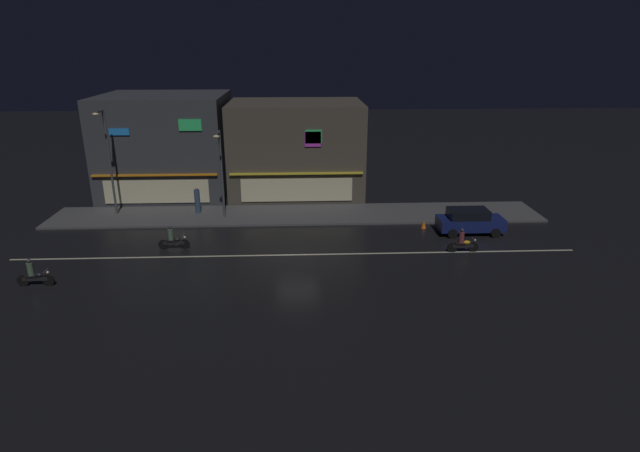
% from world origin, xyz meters
% --- Properties ---
extents(ground_plane, '(140.00, 140.00, 0.00)m').
position_xyz_m(ground_plane, '(0.00, 0.00, 0.00)').
color(ground_plane, black).
extents(lane_divider_stripe, '(33.70, 0.16, 0.01)m').
position_xyz_m(lane_divider_stripe, '(0.00, 0.00, 0.01)').
color(lane_divider_stripe, beige).
rests_on(lane_divider_stripe, ground).
extents(sidewalk_far, '(35.48, 4.62, 0.14)m').
position_xyz_m(sidewalk_far, '(0.00, 7.48, 0.07)').
color(sidewalk_far, '#4C4C4F').
rests_on(sidewalk_far, ground).
extents(storefront_left_block, '(9.85, 9.02, 8.07)m').
position_xyz_m(storefront_left_block, '(-10.64, 14.22, 4.03)').
color(storefront_left_block, '#383A3F').
rests_on(storefront_left_block, ground).
extents(storefront_center_block, '(10.67, 7.75, 7.51)m').
position_xyz_m(storefront_center_block, '(0.00, 13.58, 3.75)').
color(storefront_center_block, '#4C443A').
rests_on(storefront_center_block, ground).
extents(streetlamp_west, '(0.44, 1.64, 7.56)m').
position_xyz_m(streetlamp_west, '(-13.23, 7.90, 4.57)').
color(streetlamp_west, '#47494C').
rests_on(streetlamp_west, sidewalk_far).
extents(streetlamp_mid, '(0.44, 1.64, 6.22)m').
position_xyz_m(streetlamp_mid, '(-5.22, 6.68, 3.87)').
color(streetlamp_mid, '#47494C').
rests_on(streetlamp_mid, sidewalk_far).
extents(pedestrian_on_sidewalk, '(0.40, 0.40, 1.96)m').
position_xyz_m(pedestrian_on_sidewalk, '(-7.30, 8.08, 1.04)').
color(pedestrian_on_sidewalk, '#334766').
rests_on(pedestrian_on_sidewalk, sidewalk_far).
extents(parked_car_near_kerb, '(4.30, 1.98, 1.67)m').
position_xyz_m(parked_car_near_kerb, '(11.43, 3.26, 0.87)').
color(parked_car_near_kerb, navy).
rests_on(parked_car_near_kerb, ground).
extents(motorcycle_lead, '(1.90, 0.60, 1.52)m').
position_xyz_m(motorcycle_lead, '(-13.72, -3.55, 0.63)').
color(motorcycle_lead, black).
rests_on(motorcycle_lead, ground).
extents(motorcycle_following, '(1.90, 0.60, 1.52)m').
position_xyz_m(motorcycle_following, '(-7.63, 1.30, 0.63)').
color(motorcycle_following, black).
rests_on(motorcycle_following, ground).
extents(motorcycle_opposite_lane, '(1.90, 0.60, 1.52)m').
position_xyz_m(motorcycle_opposite_lane, '(9.98, 0.02, 0.63)').
color(motorcycle_opposite_lane, black).
rests_on(motorcycle_opposite_lane, ground).
extents(traffic_cone, '(0.36, 0.36, 0.55)m').
position_xyz_m(traffic_cone, '(8.65, 4.36, 0.28)').
color(traffic_cone, orange).
rests_on(traffic_cone, ground).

